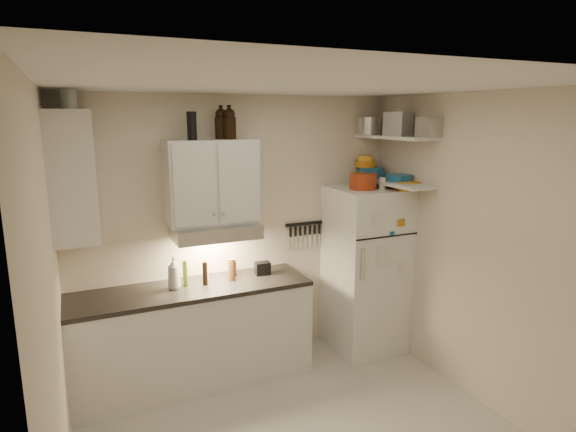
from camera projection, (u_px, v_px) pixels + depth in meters
name	position (u px, v px, depth m)	size (l,w,h in m)	color
ceiling	(311.00, 82.00, 3.05)	(3.20, 3.00, 0.02)	white
back_wall	(239.00, 232.00, 4.67)	(3.20, 0.02, 2.60)	beige
left_wall	(50.00, 318.00, 2.67)	(0.02, 3.00, 2.60)	beige
right_wall	(483.00, 252.00, 3.97)	(0.02, 3.00, 2.60)	beige
base_cabinet	(194.00, 337.00, 4.34)	(2.10, 0.60, 0.88)	white
countertop	(192.00, 289.00, 4.25)	(2.10, 0.62, 0.04)	black
upper_cabinet	(212.00, 182.00, 4.28)	(0.80, 0.33, 0.75)	white
side_cabinet	(72.00, 176.00, 3.68)	(0.33, 0.55, 1.00)	white
range_hood	(215.00, 231.00, 4.31)	(0.76, 0.46, 0.12)	silver
fridge	(366.00, 270.00, 4.95)	(0.70, 0.68, 1.70)	white
shelf_hi	(396.00, 137.00, 4.64)	(0.30, 0.95, 0.03)	white
shelf_lo	(394.00, 183.00, 4.73)	(0.30, 0.95, 0.03)	white
knife_strip	(304.00, 224.00, 4.92)	(0.42, 0.02, 0.03)	black
dutch_oven	(363.00, 181.00, 4.68)	(0.26, 0.26, 0.15)	#9C3112
book_stack	(407.00, 185.00, 4.66)	(0.20, 0.26, 0.09)	#C27F18
spice_jar	(382.00, 183.00, 4.70)	(0.07, 0.07, 0.11)	silver
stock_pot	(369.00, 126.00, 4.90)	(0.25, 0.25, 0.18)	silver
tin_a	(398.00, 124.00, 4.54)	(0.22, 0.20, 0.22)	#AAAAAD
tin_b	(429.00, 127.00, 4.29)	(0.18, 0.18, 0.18)	#AAAAAD
bowl_teal	(372.00, 172.00, 4.99)	(0.27, 0.27, 0.11)	#185484
bowl_orange	(366.00, 164.00, 5.00)	(0.21, 0.21, 0.06)	orange
bowl_yellow	(366.00, 158.00, 4.98)	(0.17, 0.17, 0.05)	gold
plates	(399.00, 178.00, 4.71)	(0.26, 0.26, 0.07)	#185484
growler_a	(221.00, 123.00, 4.24)	(0.12, 0.12, 0.27)	black
growler_b	(229.00, 123.00, 4.20)	(0.12, 0.12, 0.27)	black
thermos_a	(192.00, 128.00, 4.07)	(0.07, 0.07, 0.20)	black
thermos_b	(192.00, 126.00, 4.08)	(0.08, 0.08, 0.24)	black
side_jar	(68.00, 98.00, 3.64)	(0.13, 0.13, 0.17)	silver
soap_bottle	(174.00, 271.00, 4.17)	(0.12, 0.12, 0.32)	white
pepper_mill	(232.00, 270.00, 4.40)	(0.06, 0.06, 0.20)	brown
oil_bottle	(185.00, 273.00, 4.25)	(0.05, 0.05, 0.24)	#5C701C
vinegar_bottle	(205.00, 273.00, 4.28)	(0.04, 0.04, 0.22)	black
clear_bottle	(206.00, 271.00, 4.42)	(0.06, 0.06, 0.17)	silver
red_jar	(232.00, 268.00, 4.53)	(0.08, 0.08, 0.15)	#9C3112
caddy	(263.00, 268.00, 4.58)	(0.14, 0.10, 0.12)	black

